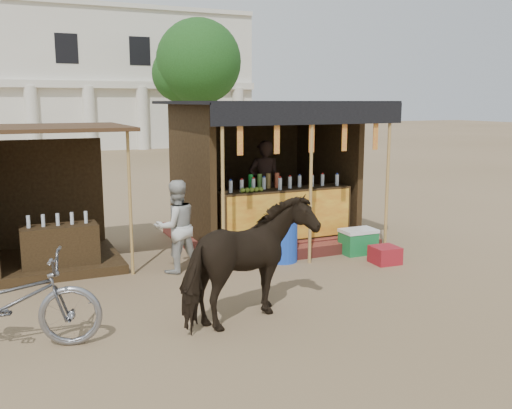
% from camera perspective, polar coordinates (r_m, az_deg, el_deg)
% --- Properties ---
extents(ground, '(120.00, 120.00, 0.00)m').
position_cam_1_polar(ground, '(8.27, 4.65, -9.34)').
color(ground, '#846B4C').
rests_on(ground, ground).
extents(main_stall, '(3.60, 3.61, 2.78)m').
position_cam_1_polar(main_stall, '(11.37, 0.95, 1.46)').
color(main_stall, brown).
rests_on(main_stall, ground).
extents(secondary_stall, '(2.40, 2.40, 2.38)m').
position_cam_1_polar(secondary_stall, '(10.23, -20.37, -1.19)').
color(secondary_stall, '#392814').
rests_on(secondary_stall, ground).
extents(cow, '(2.05, 1.47, 1.58)m').
position_cam_1_polar(cow, '(7.17, -0.65, -5.79)').
color(cow, black).
rests_on(cow, ground).
extents(motorbike, '(2.21, 1.22, 1.10)m').
position_cam_1_polar(motorbike, '(7.05, -23.75, -8.98)').
color(motorbike, gray).
rests_on(motorbike, ground).
extents(bystander, '(0.84, 0.70, 1.53)m').
position_cam_1_polar(bystander, '(9.38, -8.02, -2.19)').
color(bystander, '#B9BAB3').
rests_on(bystander, ground).
extents(blue_barrel, '(0.61, 0.61, 0.80)m').
position_cam_1_polar(blue_barrel, '(9.99, 2.70, -3.47)').
color(blue_barrel, blue).
rests_on(blue_barrel, ground).
extents(red_crate, '(0.47, 0.46, 0.30)m').
position_cam_1_polar(red_crate, '(10.16, 12.77, -4.94)').
color(red_crate, maroon).
rests_on(red_crate, ground).
extents(cooler, '(0.65, 0.45, 0.46)m').
position_cam_1_polar(cooler, '(10.68, 10.18, -3.64)').
color(cooler, '#1A7738').
rests_on(cooler, ground).
extents(background_building, '(26.00, 7.45, 8.18)m').
position_cam_1_polar(background_building, '(36.80, -22.02, 11.43)').
color(background_building, silver).
rests_on(background_building, ground).
extents(tree, '(4.50, 4.40, 7.00)m').
position_cam_1_polar(tree, '(30.55, -6.17, 13.71)').
color(tree, '#382314').
rests_on(tree, ground).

